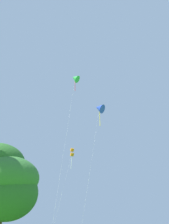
{
  "coord_description": "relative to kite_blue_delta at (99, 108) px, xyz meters",
  "views": [
    {
      "loc": [
        2.12,
        -3.78,
        1.58
      ],
      "look_at": [
        -8.16,
        20.17,
        15.77
      ],
      "focal_mm": 37.09,
      "sensor_mm": 36.0,
      "label": 1
    }
  ],
  "objects": [
    {
      "name": "kite_blue_delta",
      "position": [
        0.0,
        0.0,
        0.0
      ],
      "size": [
        2.58,
        6.19,
        23.22
      ],
      "color": "blue",
      "rests_on": "ground_plane"
    },
    {
      "name": "kite_green_small",
      "position": [
        -4.76,
        -0.57,
        7.68
      ],
      "size": [
        2.88,
        10.05,
        30.84
      ],
      "color": "green",
      "rests_on": "ground_plane"
    },
    {
      "name": "kite_orange_box",
      "position": [
        -6.94,
        3.38,
        -6.48
      ],
      "size": [
        1.62,
        5.09,
        16.63
      ],
      "color": "orange",
      "rests_on": "ground_plane"
    },
    {
      "name": "tree_left_oak",
      "position": [
        -2.84,
        -18.06,
        -16.07
      ],
      "size": [
        6.18,
        5.86,
        9.3
      ],
      "color": "brown",
      "rests_on": "ground_plane"
    }
  ]
}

